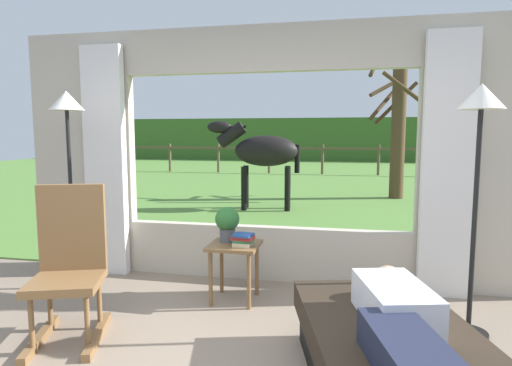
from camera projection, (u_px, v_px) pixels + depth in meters
back_wall_with_window at (265, 158)px, 4.33m from camera, size 5.20×0.12×2.55m
curtain_panel_left at (105, 162)px, 4.54m from camera, size 0.44×0.10×2.40m
curtain_panel_right at (447, 167)px, 3.86m from camera, size 0.44×0.10×2.40m
outdoor_pasture_lawn at (321, 177)px, 15.08m from camera, size 36.00×21.68×0.02m
distant_hill_ridge at (331, 139)px, 24.53m from camera, size 36.00×2.00×2.40m
reclining_person at (399, 318)px, 2.28m from camera, size 0.47×1.42×0.22m
rocking_chair at (70, 264)px, 3.16m from camera, size 0.66×0.79×1.12m
side_table at (234, 254)px, 3.84m from camera, size 0.44×0.44×0.52m
potted_plant at (227, 222)px, 3.88m from camera, size 0.22×0.22×0.32m
book_stack at (243, 240)px, 3.75m from camera, size 0.20×0.17×0.11m
floor_lamp_left at (68, 130)px, 4.03m from camera, size 0.32×0.32×1.89m
floor_lamp_right at (479, 134)px, 3.04m from camera, size 0.32×0.32×1.84m
horse at (262, 152)px, 8.37m from camera, size 1.82×0.68×1.73m
pasture_tree at (397, 123)px, 9.83m from camera, size 1.28×1.23×4.01m
pasture_fence_line at (323, 155)px, 15.86m from camera, size 16.10×0.10×1.10m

